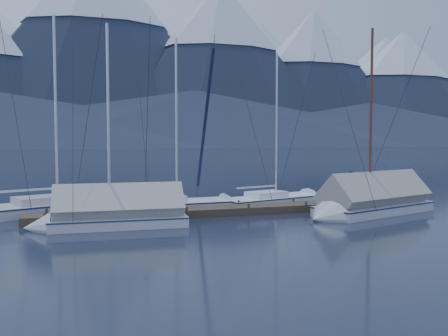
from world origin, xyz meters
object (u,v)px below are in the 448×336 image
Objects in this scene: sailboat_covered_far at (106,217)px; sailboat_open_right at (283,200)px; person at (351,186)px; sailboat_open_left at (69,207)px; sailboat_open_mid at (186,206)px; sailboat_covered_near at (367,204)px.

sailboat_open_right is at bearing 24.64° from sailboat_covered_far.
sailboat_covered_far is 12.85m from person.
person is (14.16, -3.03, 0.94)m from sailboat_open_left.
sailboat_open_left is 5.84m from sailboat_open_mid.
sailboat_open_left is 6.69× the size of person.
sailboat_open_mid is 8.70m from person.
sailboat_open_right is 1.01× the size of sailboat_covered_far.
sailboat_open_mid is 6.02× the size of person.
sailboat_open_left is at bearing 177.19° from sailboat_open_right.
sailboat_open_right is 3.85m from person.
person is (2.79, -2.47, 0.96)m from sailboat_open_right.
sailboat_open_mid reaches higher than sailboat_open_right.
sailboat_open_left reaches higher than sailboat_covered_near.
sailboat_open_left is 11.39m from sailboat_open_right.
person is (0.63, 2.37, 0.64)m from sailboat_covered_near.
sailboat_covered_near is (7.83, -4.16, 0.32)m from sailboat_open_mid.
sailboat_open_left is 1.17× the size of sailboat_covered_far.
sailboat_open_mid is 1.05× the size of sailboat_covered_far.
person is (12.66, 2.06, 0.68)m from sailboat_covered_far.
sailboat_open_right is (5.67, 0.68, -0.01)m from sailboat_open_mid.
sailboat_open_right is 5.31m from sailboat_covered_near.
sailboat_covered_far is (-9.87, -4.53, 0.28)m from sailboat_open_right.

